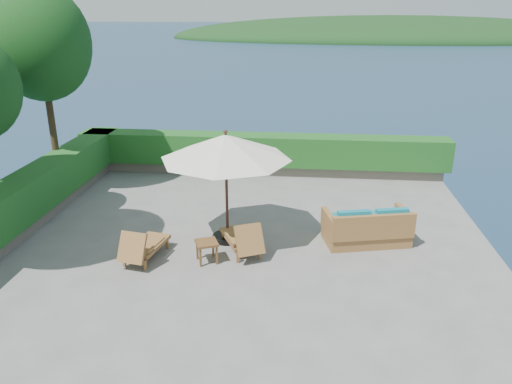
# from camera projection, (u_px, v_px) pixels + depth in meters

# --- Properties ---
(ground) EXTENTS (12.00, 12.00, 0.00)m
(ground) POSITION_uv_depth(u_px,v_px,m) (240.00, 246.00, 11.91)
(ground) COLOR gray
(ground) RESTS_ON ground
(foundation) EXTENTS (12.00, 12.00, 3.00)m
(foundation) POSITION_uv_depth(u_px,v_px,m) (241.00, 302.00, 12.45)
(foundation) COLOR #4E493E
(foundation) RESTS_ON ocean
(ocean) EXTENTS (600.00, 600.00, 0.00)m
(ocean) POSITION_uv_depth(u_px,v_px,m) (241.00, 350.00, 12.96)
(ocean) COLOR #18354C
(ocean) RESTS_ON ground
(offshore_island) EXTENTS (126.00, 57.60, 12.60)m
(offshore_island) POSITION_uv_depth(u_px,v_px,m) (391.00, 39.00, 141.23)
(offshore_island) COLOR black
(offshore_island) RESTS_ON ocean
(planter_wall_far) EXTENTS (12.00, 0.60, 0.36)m
(planter_wall_far) POSITION_uv_depth(u_px,v_px,m) (261.00, 168.00, 17.08)
(planter_wall_far) COLOR gray
(planter_wall_far) RESTS_ON ground
(planter_wall_left) EXTENTS (0.60, 12.00, 0.36)m
(planter_wall_left) POSITION_uv_depth(u_px,v_px,m) (17.00, 230.00, 12.37)
(planter_wall_left) COLOR gray
(planter_wall_left) RESTS_ON ground
(hedge_far) EXTENTS (12.40, 0.90, 1.00)m
(hedge_far) POSITION_uv_depth(u_px,v_px,m) (261.00, 149.00, 16.84)
(hedge_far) COLOR #134316
(hedge_far) RESTS_ON planter_wall_far
(hedge_left) EXTENTS (0.90, 12.40, 1.00)m
(hedge_left) POSITION_uv_depth(u_px,v_px,m) (12.00, 205.00, 12.14)
(hedge_left) COLOR #134316
(hedge_left) RESTS_ON planter_wall_left
(tree_far) EXTENTS (2.80, 2.80, 6.03)m
(tree_far) POSITION_uv_depth(u_px,v_px,m) (40.00, 44.00, 13.92)
(tree_far) COLOR #412E19
(tree_far) RESTS_ON ground
(patio_umbrella) EXTENTS (3.09, 3.09, 2.75)m
(patio_umbrella) POSITION_uv_depth(u_px,v_px,m) (226.00, 148.00, 11.45)
(patio_umbrella) COLOR black
(patio_umbrella) RESTS_ON ground
(lounge_left) EXTENTS (0.86, 1.55, 0.84)m
(lounge_left) POSITION_uv_depth(u_px,v_px,m) (143.00, 246.00, 11.15)
(lounge_left) COLOR olive
(lounge_left) RESTS_ON ground
(lounge_right) EXTENTS (1.22, 1.63, 0.87)m
(lounge_right) POSITION_uv_depth(u_px,v_px,m) (243.00, 238.00, 11.48)
(lounge_right) COLOR olive
(lounge_right) RESTS_ON ground
(side_table) EXTENTS (0.61, 0.61, 0.50)m
(side_table) POSITION_uv_depth(u_px,v_px,m) (207.00, 245.00, 11.05)
(side_table) COLOR brown
(side_table) RESTS_ON ground
(wicker_loveseat) EXTENTS (2.18, 1.46, 0.98)m
(wicker_loveseat) POSITION_uv_depth(u_px,v_px,m) (367.00, 229.00, 11.94)
(wicker_loveseat) COLOR olive
(wicker_loveseat) RESTS_ON ground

